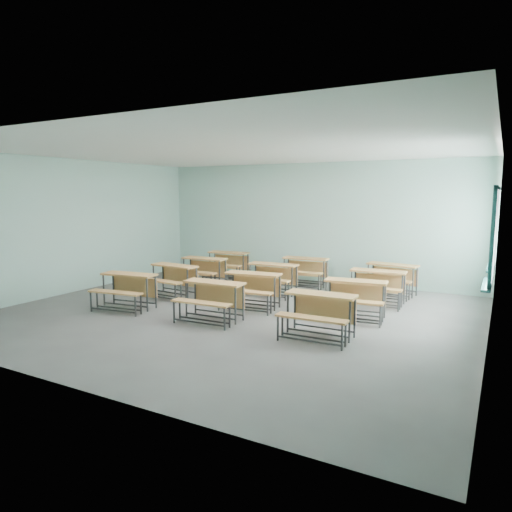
{
  "coord_description": "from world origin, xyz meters",
  "views": [
    {
      "loc": [
        4.62,
        -7.6,
        2.36
      ],
      "look_at": [
        -0.18,
        1.2,
        1.0
      ],
      "focal_mm": 32.0,
      "sensor_mm": 36.0,
      "label": 1
    }
  ],
  "objects_px": {
    "desk_unit_r0c1": "(211,295)",
    "desk_unit_r2c1": "(271,274)",
    "desk_unit_r1c1": "(251,285)",
    "desk_unit_r0c2": "(319,309)",
    "desk_unit_r3c2": "(391,275)",
    "desk_unit_r2c2": "(377,282)",
    "desk_unit_r3c0": "(227,261)",
    "desk_unit_r0c0": "(126,286)",
    "desk_unit_r1c2": "(355,294)",
    "desk_unit_r3c1": "(304,267)",
    "desk_unit_r2c0": "(202,267)",
    "desk_unit_r1c0": "(171,275)"
  },
  "relations": [
    {
      "from": "desk_unit_r1c0",
      "to": "desk_unit_r2c2",
      "type": "bearing_deg",
      "value": 23.4
    },
    {
      "from": "desk_unit_r0c2",
      "to": "desk_unit_r3c1",
      "type": "relative_size",
      "value": 0.98
    },
    {
      "from": "desk_unit_r0c2",
      "to": "desk_unit_r2c2",
      "type": "bearing_deg",
      "value": 83.03
    },
    {
      "from": "desk_unit_r1c1",
      "to": "desk_unit_r1c2",
      "type": "bearing_deg",
      "value": -0.86
    },
    {
      "from": "desk_unit_r0c2",
      "to": "desk_unit_r1c1",
      "type": "relative_size",
      "value": 0.95
    },
    {
      "from": "desk_unit_r1c0",
      "to": "desk_unit_r2c1",
      "type": "height_order",
      "value": "same"
    },
    {
      "from": "desk_unit_r3c0",
      "to": "desk_unit_r3c1",
      "type": "bearing_deg",
      "value": -5.94
    },
    {
      "from": "desk_unit_r2c0",
      "to": "desk_unit_r3c0",
      "type": "distance_m",
      "value": 1.32
    },
    {
      "from": "desk_unit_r3c2",
      "to": "desk_unit_r2c1",
      "type": "bearing_deg",
      "value": -145.06
    },
    {
      "from": "desk_unit_r2c2",
      "to": "desk_unit_r1c0",
      "type": "bearing_deg",
      "value": -163.29
    },
    {
      "from": "desk_unit_r1c1",
      "to": "desk_unit_r2c2",
      "type": "height_order",
      "value": "same"
    },
    {
      "from": "desk_unit_r1c1",
      "to": "desk_unit_r2c1",
      "type": "bearing_deg",
      "value": 92.08
    },
    {
      "from": "desk_unit_r3c1",
      "to": "desk_unit_r3c2",
      "type": "height_order",
      "value": "same"
    },
    {
      "from": "desk_unit_r2c0",
      "to": "desk_unit_r3c0",
      "type": "bearing_deg",
      "value": 90.23
    },
    {
      "from": "desk_unit_r0c1",
      "to": "desk_unit_r3c1",
      "type": "relative_size",
      "value": 0.99
    },
    {
      "from": "desk_unit_r2c0",
      "to": "desk_unit_r3c1",
      "type": "distance_m",
      "value": 2.63
    },
    {
      "from": "desk_unit_r1c2",
      "to": "desk_unit_r3c2",
      "type": "xyz_separation_m",
      "value": [
        0.14,
        2.43,
        0.0
      ]
    },
    {
      "from": "desk_unit_r1c1",
      "to": "desk_unit_r3c1",
      "type": "relative_size",
      "value": 1.03
    },
    {
      "from": "desk_unit_r1c0",
      "to": "desk_unit_r1c2",
      "type": "bearing_deg",
      "value": 6.44
    },
    {
      "from": "desk_unit_r0c0",
      "to": "desk_unit_r1c1",
      "type": "xyz_separation_m",
      "value": [
        2.23,
        1.3,
        0.0
      ]
    },
    {
      "from": "desk_unit_r1c1",
      "to": "desk_unit_r1c0",
      "type": "bearing_deg",
      "value": 171.19
    },
    {
      "from": "desk_unit_r1c1",
      "to": "desk_unit_r2c0",
      "type": "xyz_separation_m",
      "value": [
        -2.22,
        1.39,
        0.0
      ]
    },
    {
      "from": "desk_unit_r3c0",
      "to": "desk_unit_r2c2",
      "type": "bearing_deg",
      "value": -18.79
    },
    {
      "from": "desk_unit_r0c0",
      "to": "desk_unit_r0c1",
      "type": "relative_size",
      "value": 1.05
    },
    {
      "from": "desk_unit_r2c1",
      "to": "desk_unit_r3c2",
      "type": "relative_size",
      "value": 0.97
    },
    {
      "from": "desk_unit_r1c2",
      "to": "desk_unit_r3c0",
      "type": "distance_m",
      "value": 5.08
    },
    {
      "from": "desk_unit_r0c0",
      "to": "desk_unit_r2c0",
      "type": "xyz_separation_m",
      "value": [
        0.01,
        2.69,
        0.0
      ]
    },
    {
      "from": "desk_unit_r1c1",
      "to": "desk_unit_r2c0",
      "type": "bearing_deg",
      "value": 141.25
    },
    {
      "from": "desk_unit_r2c2",
      "to": "desk_unit_r0c0",
      "type": "bearing_deg",
      "value": -149.26
    },
    {
      "from": "desk_unit_r0c1",
      "to": "desk_unit_r3c1",
      "type": "height_order",
      "value": "same"
    },
    {
      "from": "desk_unit_r1c2",
      "to": "desk_unit_r2c2",
      "type": "relative_size",
      "value": 1.05
    },
    {
      "from": "desk_unit_r0c0",
      "to": "desk_unit_r3c2",
      "type": "bearing_deg",
      "value": 33.5
    },
    {
      "from": "desk_unit_r0c1",
      "to": "desk_unit_r1c2",
      "type": "relative_size",
      "value": 0.96
    },
    {
      "from": "desk_unit_r0c1",
      "to": "desk_unit_r2c2",
      "type": "height_order",
      "value": "same"
    },
    {
      "from": "desk_unit_r0c1",
      "to": "desk_unit_r2c1",
      "type": "distance_m",
      "value": 2.54
    },
    {
      "from": "desk_unit_r1c2",
      "to": "desk_unit_r3c1",
      "type": "xyz_separation_m",
      "value": [
        -2.05,
        2.44,
        0.0
      ]
    },
    {
      "from": "desk_unit_r1c1",
      "to": "desk_unit_r0c2",
      "type": "bearing_deg",
      "value": -38.4
    },
    {
      "from": "desk_unit_r3c0",
      "to": "desk_unit_r3c2",
      "type": "height_order",
      "value": "same"
    },
    {
      "from": "desk_unit_r0c1",
      "to": "desk_unit_r1c1",
      "type": "distance_m",
      "value": 1.21
    },
    {
      "from": "desk_unit_r0c0",
      "to": "desk_unit_r0c1",
      "type": "bearing_deg",
      "value": -4.67
    },
    {
      "from": "desk_unit_r1c2",
      "to": "desk_unit_r3c1",
      "type": "bearing_deg",
      "value": 123.31
    },
    {
      "from": "desk_unit_r1c0",
      "to": "desk_unit_r2c2",
      "type": "xyz_separation_m",
      "value": [
        4.38,
        1.5,
        0.0
      ]
    },
    {
      "from": "desk_unit_r2c0",
      "to": "desk_unit_r3c2",
      "type": "height_order",
      "value": "same"
    },
    {
      "from": "desk_unit_r0c1",
      "to": "desk_unit_r2c0",
      "type": "xyz_separation_m",
      "value": [
        -2.04,
        2.58,
        0.0
      ]
    },
    {
      "from": "desk_unit_r3c1",
      "to": "desk_unit_r1c1",
      "type": "bearing_deg",
      "value": -95.5
    },
    {
      "from": "desk_unit_r3c2",
      "to": "desk_unit_r0c2",
      "type": "bearing_deg",
      "value": -87.51
    },
    {
      "from": "desk_unit_r0c0",
      "to": "desk_unit_r3c1",
      "type": "xyz_separation_m",
      "value": [
        2.31,
        3.96,
        0.0
      ]
    },
    {
      "from": "desk_unit_r2c2",
      "to": "desk_unit_r3c0",
      "type": "height_order",
      "value": "same"
    },
    {
      "from": "desk_unit_r2c2",
      "to": "desk_unit_r3c1",
      "type": "height_order",
      "value": "same"
    },
    {
      "from": "desk_unit_r1c0",
      "to": "desk_unit_r3c0",
      "type": "height_order",
      "value": "same"
    }
  ]
}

